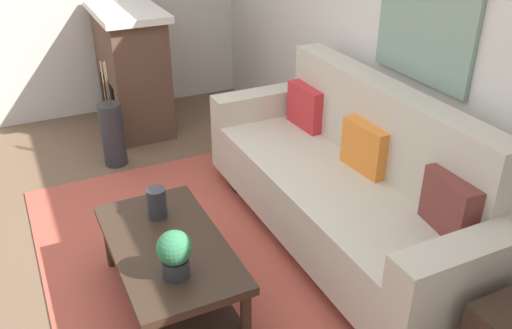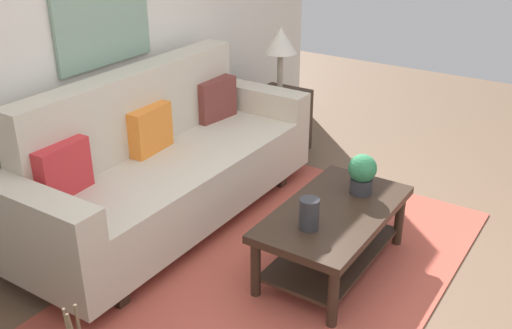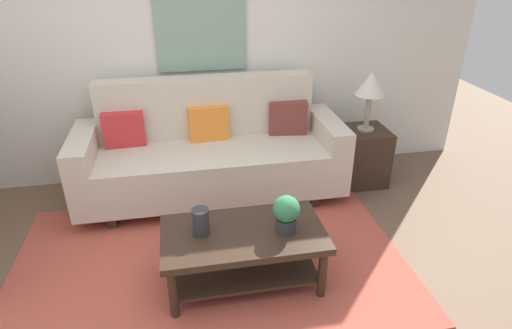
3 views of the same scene
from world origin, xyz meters
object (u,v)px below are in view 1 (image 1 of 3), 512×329
object	(u,v)px
fireplace	(132,69)
coffee_table	(169,259)
throw_pillow_maroon	(450,205)
framed_painting	(425,21)
couch	(347,185)
floor_vase	(113,135)
throw_pillow_orange	(366,147)
potted_plant_tabletop	(175,253)
throw_pillow_crimson	(307,107)
tabletop_vase	(157,203)

from	to	relation	value
fireplace	coffee_table	bearing A→B (deg)	-10.47
throw_pillow_maroon	framed_painting	world-z (taller)	framed_painting
coffee_table	fireplace	bearing A→B (deg)	169.53
couch	throw_pillow_maroon	size ratio (longest dim) A/B	6.63
coffee_table	framed_painting	xyz separation A→B (m)	(-0.10, 1.72, 1.14)
throw_pillow_maroon	couch	bearing A→B (deg)	-170.63
framed_painting	floor_vase	bearing A→B (deg)	-137.48
throw_pillow_orange	coffee_table	distance (m)	1.43
floor_vase	couch	bearing A→B (deg)	33.17
couch	potted_plant_tabletop	size ratio (longest dim) A/B	9.11
throw_pillow_orange	framed_painting	distance (m)	0.85
throw_pillow_crimson	framed_painting	xyz separation A→B (m)	(0.76, 0.34, 0.77)
potted_plant_tabletop	coffee_table	bearing A→B (deg)	171.60
coffee_table	floor_vase	size ratio (longest dim) A/B	2.00
throw_pillow_crimson	throw_pillow_maroon	bearing A→B (deg)	0.00
coffee_table	floor_vase	xyz separation A→B (m)	(-1.87, 0.09, -0.04)
throw_pillow_crimson	throw_pillow_orange	world-z (taller)	same
throw_pillow_maroon	coffee_table	distance (m)	1.57
couch	throw_pillow_orange	distance (m)	0.28
throw_pillow_orange	throw_pillow_maroon	bearing A→B (deg)	0.00
floor_vase	fireplace	bearing A→B (deg)	151.41
couch	fireplace	distance (m)	2.59
couch	floor_vase	distance (m)	2.12
tabletop_vase	floor_vase	size ratio (longest dim) A/B	0.34
throw_pillow_orange	throw_pillow_maroon	xyz separation A→B (m)	(0.76, 0.00, 0.00)
tabletop_vase	floor_vase	world-z (taller)	tabletop_vase
floor_vase	framed_painting	size ratio (longest dim) A/B	0.67
tabletop_vase	potted_plant_tabletop	world-z (taller)	potted_plant_tabletop
potted_plant_tabletop	framed_painting	distance (m)	2.00
tabletop_vase	throw_pillow_maroon	bearing A→B (deg)	55.23
floor_vase	framed_painting	world-z (taller)	framed_painting
potted_plant_tabletop	floor_vase	bearing A→B (deg)	176.37
coffee_table	tabletop_vase	xyz separation A→B (m)	(-0.28, 0.03, 0.21)
throw_pillow_orange	floor_vase	xyz separation A→B (m)	(-1.77, -1.28, -0.40)
throw_pillow_maroon	tabletop_vase	xyz separation A→B (m)	(-0.93, -1.35, -0.16)
throw_pillow_maroon	floor_vase	size ratio (longest dim) A/B	0.65
couch	framed_painting	size ratio (longest dim) A/B	2.89
tabletop_vase	fireplace	size ratio (longest dim) A/B	0.16
throw_pillow_crimson	potted_plant_tabletop	size ratio (longest dim) A/B	1.37
couch	framed_painting	world-z (taller)	framed_painting
floor_vase	throw_pillow_orange	bearing A→B (deg)	35.91
throw_pillow_maroon	tabletop_vase	size ratio (longest dim) A/B	1.92
throw_pillow_crimson	tabletop_vase	distance (m)	1.47
couch	fireplace	world-z (taller)	fireplace
potted_plant_tabletop	fireplace	distance (m)	2.89
throw_pillow_crimson	throw_pillow_maroon	xyz separation A→B (m)	(1.51, 0.00, 0.00)
tabletop_vase	floor_vase	distance (m)	1.61
coffee_table	potted_plant_tabletop	xyz separation A→B (m)	(0.28, -0.04, 0.26)
tabletop_vase	floor_vase	bearing A→B (deg)	177.64
coffee_table	floor_vase	distance (m)	1.87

